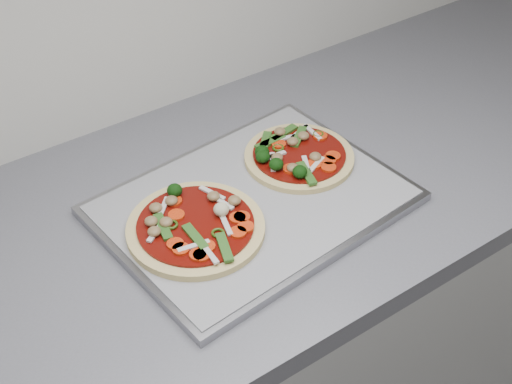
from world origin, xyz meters
TOP-DOWN VIEW (x-y plane):
  - baking_tray at (0.65, 1.27)m, footprint 0.48×0.38m
  - parchment at (0.65, 1.27)m, footprint 0.46×0.36m
  - pizza_left at (0.54, 1.26)m, footprint 0.28×0.28m
  - pizza_right at (0.77, 1.31)m, footprint 0.24×0.24m

SIDE VIEW (x-z plane):
  - baking_tray at x=0.65m, z-range 0.90..0.91m
  - parchment at x=0.65m, z-range 0.91..0.92m
  - pizza_left at x=0.54m, z-range 0.91..0.94m
  - pizza_right at x=0.77m, z-range 0.91..0.94m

